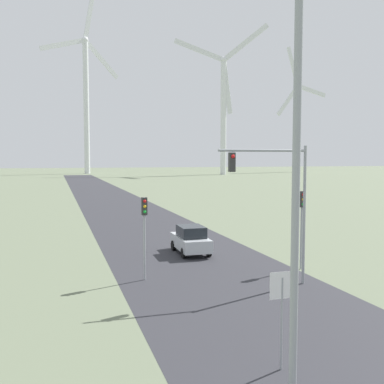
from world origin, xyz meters
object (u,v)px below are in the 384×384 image
(traffic_light_post_near_left, at_px, (144,220))
(traffic_light_post_near_right, at_px, (302,212))
(wind_turbine_far_right, at_px, (297,118))
(streetlamp, at_px, (297,150))
(car_approaching, at_px, (191,240))
(stop_sign_near, at_px, (282,301))
(wind_turbine_right, at_px, (223,103))
(traffic_light_mast_overhead, at_px, (277,187))
(wind_turbine_center, at_px, (86,93))

(traffic_light_post_near_left, height_order, traffic_light_post_near_right, traffic_light_post_near_right)
(wind_turbine_far_right, bearing_deg, traffic_light_post_near_left, -122.32)
(streetlamp, relative_size, wind_turbine_far_right, 0.18)
(car_approaching, bearing_deg, traffic_light_post_near_left, -126.90)
(stop_sign_near, distance_m, wind_turbine_right, 161.62)
(traffic_light_post_near_right, bearing_deg, wind_turbine_right, 70.78)
(traffic_light_post_near_left, relative_size, traffic_light_mast_overhead, 0.62)
(wind_turbine_right, relative_size, wind_turbine_far_right, 1.01)
(wind_turbine_far_right, bearing_deg, car_approaching, -122.15)
(traffic_light_post_near_right, distance_m, wind_turbine_center, 167.55)
(streetlamp, bearing_deg, traffic_light_post_near_right, 58.69)
(streetlamp, xyz_separation_m, car_approaching, (3.35, 19.10, -5.50))
(streetlamp, distance_m, traffic_light_mast_overhead, 11.96)
(streetlamp, relative_size, car_approaching, 2.46)
(stop_sign_near, relative_size, traffic_light_post_near_left, 0.69)
(traffic_light_mast_overhead, bearing_deg, traffic_light_post_near_right, 42.00)
(stop_sign_near, relative_size, car_approaching, 0.71)
(traffic_light_mast_overhead, xyz_separation_m, wind_turbine_far_right, (95.21, 162.80, 19.43))
(traffic_light_post_near_right, relative_size, car_approaching, 1.07)
(car_approaching, relative_size, wind_turbine_center, 0.06)
(wind_turbine_right, bearing_deg, wind_turbine_far_right, 25.59)
(wind_turbine_far_right, bearing_deg, wind_turbine_center, 177.02)
(traffic_light_mast_overhead, height_order, wind_turbine_far_right, wind_turbine_far_right)
(streetlamp, bearing_deg, car_approaching, 80.05)
(stop_sign_near, distance_m, traffic_light_post_near_left, 11.08)
(streetlamp, distance_m, car_approaching, 20.16)
(car_approaching, distance_m, wind_turbine_far_right, 183.82)
(streetlamp, height_order, wind_turbine_far_right, wind_turbine_far_right)
(traffic_light_post_near_right, height_order, wind_turbine_far_right, wind_turbine_far_right)
(wind_turbine_right, bearing_deg, traffic_light_mast_overhead, -109.94)
(traffic_light_post_near_left, distance_m, wind_turbine_center, 167.44)
(car_approaching, xyz_separation_m, wind_turbine_center, (4.11, 159.21, 31.32))
(traffic_light_post_near_left, bearing_deg, car_approaching, 53.10)
(traffic_light_post_near_right, distance_m, traffic_light_mast_overhead, 4.24)
(car_approaching, bearing_deg, stop_sign_near, -97.48)
(traffic_light_post_near_right, xyz_separation_m, car_approaching, (-4.73, 5.81, -2.31))
(streetlamp, xyz_separation_m, wind_turbine_center, (7.46, 178.31, 25.82))
(traffic_light_post_near_right, distance_m, wind_turbine_far_right, 186.06)
(wind_turbine_center, relative_size, wind_turbine_far_right, 1.31)
(wind_turbine_far_right, bearing_deg, wind_turbine_right, -154.41)
(traffic_light_mast_overhead, relative_size, car_approaching, 1.66)
(streetlamp, height_order, stop_sign_near, streetlamp)
(traffic_light_post_near_left, distance_m, traffic_light_mast_overhead, 6.85)
(traffic_light_mast_overhead, distance_m, wind_turbine_right, 152.52)
(streetlamp, xyz_separation_m, traffic_light_post_near_right, (8.08, 13.29, -3.20))
(traffic_light_mast_overhead, height_order, car_approaching, traffic_light_mast_overhead)
(traffic_light_post_near_left, bearing_deg, stop_sign_near, -79.70)
(traffic_light_post_near_left, height_order, car_approaching, traffic_light_post_near_left)
(traffic_light_post_near_left, distance_m, traffic_light_post_near_right, 8.85)
(traffic_light_post_near_left, bearing_deg, traffic_light_mast_overhead, -26.43)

